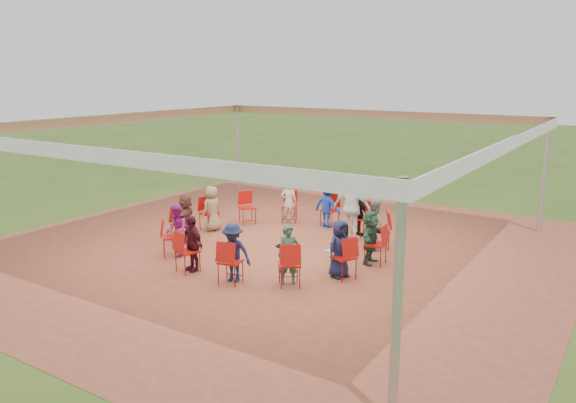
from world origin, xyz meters
The scene contains 31 objects.
ground centered at (0.00, 0.00, 0.00)m, with size 80.00×80.00×0.00m, color #365019.
dirt_patch centered at (0.00, 0.00, 0.01)m, with size 13.00×13.00×0.00m, color brown.
tent centered at (0.00, 0.00, 2.37)m, with size 10.33×10.33×3.00m.
chair_0 centered at (2.26, -0.95, 0.45)m, with size 0.42×0.44×0.90m, color #AD110B, non-canonical shape.
chair_1 centered at (2.44, 0.21, 0.45)m, with size 0.42×0.44×0.90m, color #AD110B, non-canonical shape.
chair_2 centered at (2.07, 1.32, 0.45)m, with size 0.42×0.44×0.90m, color #AD110B, non-canonical shape.
chair_3 centered at (1.21, 2.13, 0.45)m, with size 0.42×0.44×0.90m, color #AD110B, non-canonical shape.
chair_4 centered at (0.08, 2.45, 0.45)m, with size 0.42×0.44×0.90m, color #AD110B, non-canonical shape.
chair_5 centered at (-1.07, 2.21, 0.45)m, with size 0.42×0.44×0.90m, color #AD110B, non-canonical shape.
chair_6 centered at (-1.97, 1.46, 0.45)m, with size 0.42×0.44×0.90m, color #AD110B, non-canonical shape.
chair_7 centered at (-2.42, 0.38, 0.45)m, with size 0.42×0.44×0.90m, color #AD110B, non-canonical shape.
chair_8 centered at (-2.32, -0.79, 0.45)m, with size 0.42×0.44×0.90m, color #AD110B, non-canonical shape.
chair_9 centered at (-1.69, -1.78, 0.45)m, with size 0.42×0.44×0.90m, color #AD110B, non-canonical shape.
chair_10 centered at (-0.67, -2.36, 0.45)m, with size 0.42×0.44×0.90m, color #AD110B, non-canonical shape.
chair_11 centered at (0.50, -2.40, 0.45)m, with size 0.42×0.44×0.90m, color #AD110B, non-canonical shape.
chair_12 centered at (1.56, -1.89, 0.45)m, with size 0.42×0.44×0.90m, color #AD110B, non-canonical shape.
person_seated_0 centered at (2.15, -0.90, 0.60)m, with size 0.58×0.33×1.20m, color #151C3E.
person_seated_1 centered at (2.33, 0.20, 0.60)m, with size 1.11×0.41×1.20m, color #274E3B.
person_seated_2 centered at (1.97, 1.26, 0.60)m, with size 0.58×0.34×1.20m, color gray.
person_seated_3 centered at (1.16, 2.03, 0.60)m, with size 0.70×0.36×1.20m, color black.
person_seated_4 centered at (0.08, 2.33, 0.60)m, with size 0.77×0.38×1.20m, color #1032A4.
person_seated_5 centered at (-1.01, 2.10, 0.60)m, with size 0.44×0.29×1.20m, color beige.
person_seated_6 centered at (-2.31, 0.36, 0.60)m, with size 0.58×0.33×1.20m, color #8C7B52.
person_seated_7 centered at (-2.21, -0.75, 0.60)m, with size 1.11×0.41×1.20m, color brown.
person_seated_8 centered at (-1.61, -1.69, 0.60)m, with size 0.58×0.34×1.20m, color #9B1E80.
person_seated_9 centered at (-0.64, -2.25, 0.60)m, with size 0.70×0.36×1.20m, color #461321.
person_seated_10 centered at (0.48, -2.28, 0.60)m, with size 0.77×0.38×1.20m, color #151C3E.
person_seated_11 centered at (1.49, -1.80, 0.60)m, with size 0.44×0.29×1.20m, color #274E3B.
standing_person centered at (1.21, 1.53, 0.84)m, with size 0.98×0.50×1.68m, color white.
cable_coil centered at (0.05, 0.14, 0.02)m, with size 0.37×0.37×0.03m.
laptop centered at (2.00, -0.84, 0.57)m, with size 0.35×0.39×0.22m.
Camera 1 is at (7.16, -10.64, 4.08)m, focal length 35.00 mm.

